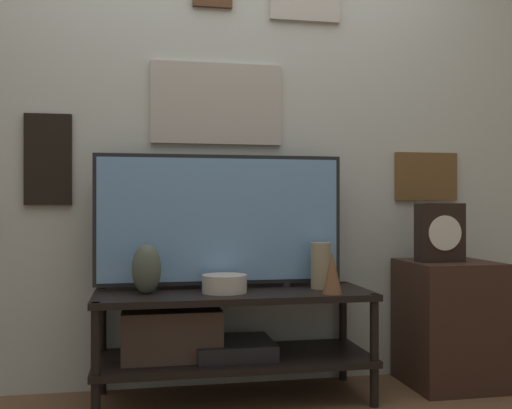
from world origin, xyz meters
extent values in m
cube|color=beige|center=(0.00, 0.57, 1.35)|extent=(6.40, 0.06, 2.70)
cube|color=#B2ADA3|center=(-0.05, 0.53, 1.42)|extent=(0.66, 0.02, 0.41)
cube|color=#B2BCC6|center=(-0.05, 0.53, 1.42)|extent=(0.63, 0.01, 0.37)
cube|color=black|center=(-0.86, 0.53, 1.13)|extent=(0.22, 0.02, 0.44)
cube|color=slate|center=(-0.86, 0.53, 1.13)|extent=(0.18, 0.01, 0.40)
cube|color=brown|center=(1.09, 0.53, 1.06)|extent=(0.35, 0.02, 0.26)
cube|color=white|center=(1.09, 0.53, 1.06)|extent=(0.32, 0.01, 0.22)
cube|color=black|center=(0.00, 0.28, 0.49)|extent=(1.27, 0.48, 0.03)
cube|color=black|center=(0.00, 0.28, 0.19)|extent=(1.27, 0.48, 0.03)
cylinder|color=black|center=(-0.61, 0.07, 0.25)|extent=(0.04, 0.04, 0.51)
cylinder|color=black|center=(0.61, 0.07, 0.25)|extent=(0.04, 0.04, 0.51)
cylinder|color=black|center=(-0.61, 0.49, 0.25)|extent=(0.04, 0.04, 0.51)
cylinder|color=black|center=(0.61, 0.49, 0.25)|extent=(0.04, 0.04, 0.51)
cube|color=black|center=(0.00, 0.28, 0.24)|extent=(0.36, 0.34, 0.07)
cube|color=#47382D|center=(-0.29, 0.28, 0.32)|extent=(0.45, 0.27, 0.23)
cylinder|color=black|center=(-0.38, 0.39, 0.52)|extent=(0.05, 0.05, 0.02)
cylinder|color=black|center=(0.28, 0.39, 0.52)|extent=(0.05, 0.05, 0.02)
cube|color=black|center=(-0.05, 0.39, 0.84)|extent=(1.19, 0.04, 0.62)
cube|color=#6B9ED1|center=(-0.05, 0.38, 0.84)|extent=(1.16, 0.01, 0.59)
cone|color=brown|center=(0.42, 0.11, 0.60)|extent=(0.09, 0.09, 0.19)
cylinder|color=beige|center=(-0.05, 0.25, 0.55)|extent=(0.21, 0.21, 0.08)
ellipsoid|color=#4C5647|center=(-0.40, 0.27, 0.62)|extent=(0.13, 0.10, 0.23)
cylinder|color=tan|center=(0.43, 0.29, 0.62)|extent=(0.10, 0.10, 0.22)
cube|color=#382319|center=(1.10, 0.31, 0.31)|extent=(0.43, 0.44, 0.62)
cube|color=black|center=(1.04, 0.28, 0.77)|extent=(0.23, 0.10, 0.29)
cylinder|color=white|center=(1.04, 0.23, 0.77)|extent=(0.17, 0.01, 0.17)
camera|label=1|loc=(-0.42, -2.47, 0.90)|focal=42.00mm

